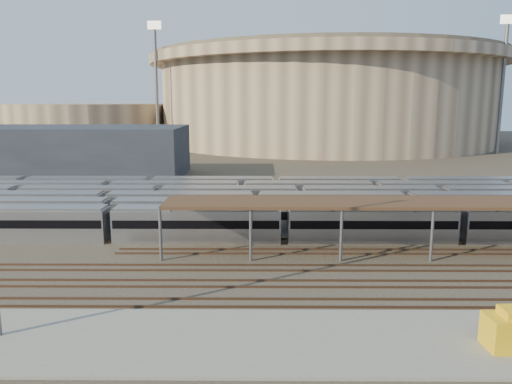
% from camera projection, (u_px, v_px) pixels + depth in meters
% --- Properties ---
extents(ground, '(420.00, 420.00, 0.00)m').
position_uv_depth(ground, '(244.00, 265.00, 46.39)').
color(ground, '#383026').
rests_on(ground, ground).
extents(apron, '(50.00, 9.00, 0.20)m').
position_uv_depth(apron, '(159.00, 340.00, 31.66)').
color(apron, gray).
rests_on(apron, ground).
extents(subway_trains, '(119.91, 23.90, 3.60)m').
position_uv_depth(subway_trains, '(271.00, 205.00, 64.24)').
color(subway_trains, '#A6A5AA').
rests_on(subway_trains, ground).
extents(inspection_shed, '(60.30, 6.00, 5.30)m').
position_uv_depth(inspection_shed, '(468.00, 204.00, 49.27)').
color(inspection_shed, slate).
rests_on(inspection_shed, ground).
extents(empty_tracks, '(170.00, 9.62, 0.18)m').
position_uv_depth(empty_tracks, '(243.00, 283.00, 41.46)').
color(empty_tracks, '#4C3323').
rests_on(empty_tracks, ground).
extents(stadium, '(124.00, 124.00, 32.50)m').
position_uv_depth(stadium, '(325.00, 97.00, 180.94)').
color(stadium, tan).
rests_on(stadium, ground).
extents(secondary_arena, '(56.00, 56.00, 14.00)m').
position_uv_depth(secondary_arena, '(83.00, 124.00, 173.43)').
color(secondary_arena, tan).
rests_on(secondary_arena, ground).
extents(service_building, '(42.00, 20.00, 10.00)m').
position_uv_depth(service_building, '(78.00, 152.00, 99.84)').
color(service_building, '#1E232D').
rests_on(service_building, ground).
extents(floodlight_0, '(4.00, 1.00, 38.40)m').
position_uv_depth(floodlight_0, '(156.00, 82.00, 151.08)').
color(floodlight_0, slate).
rests_on(floodlight_0, ground).
extents(floodlight_2, '(4.00, 1.00, 38.40)m').
position_uv_depth(floodlight_2, '(503.00, 81.00, 140.52)').
color(floodlight_2, slate).
rests_on(floodlight_2, ground).
extents(floodlight_3, '(4.00, 1.00, 38.40)m').
position_uv_depth(floodlight_3, '(231.00, 87.00, 200.12)').
color(floodlight_3, slate).
rests_on(floodlight_3, ground).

